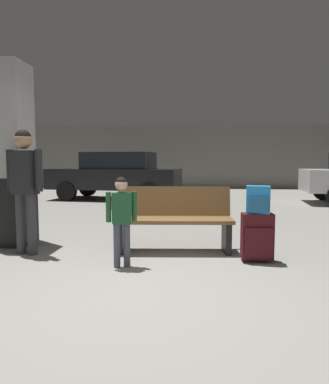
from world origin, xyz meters
name	(u,v)px	position (x,y,z in m)	size (l,w,h in m)	color
ground_plane	(166,224)	(0.00, 4.00, -0.05)	(18.00, 18.00, 0.10)	gray
garage_back_wall	(182,157)	(0.00, 12.86, 1.40)	(18.00, 0.12, 2.80)	slate
structural_pillar	(9,156)	(-2.16, 1.83, 1.32)	(0.57, 0.57, 2.67)	black
bench	(174,219)	(0.29, 1.65, 0.44)	(1.63, 0.63, 0.89)	brown
suitcase	(257,236)	(1.35, 1.18, 0.32)	(0.39, 0.24, 0.60)	#471419
backpack_bright	(258,200)	(1.35, 1.18, 0.77)	(0.30, 0.22, 0.34)	#268CD8
child	(121,212)	(-0.28, 0.83, 0.65)	(0.34, 0.20, 1.06)	#4C5160
adult	(25,178)	(-1.66, 1.29, 1.02)	(0.55, 0.28, 1.66)	#38383D
parked_car_far	(116,174)	(-1.93, 8.00, 0.81)	(4.27, 2.16, 1.51)	black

